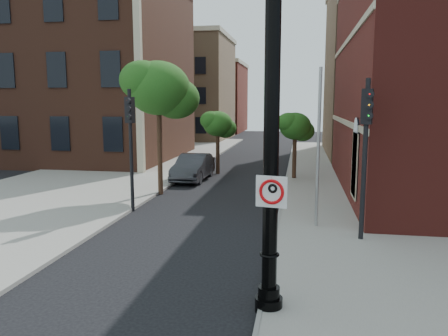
% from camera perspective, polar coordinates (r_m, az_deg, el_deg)
% --- Properties ---
extents(ground, '(120.00, 120.00, 0.00)m').
position_cam_1_polar(ground, '(10.24, -7.28, -17.43)').
color(ground, black).
rests_on(ground, ground).
extents(sidewalk_right, '(8.00, 60.00, 0.12)m').
position_cam_1_polar(sidewalk_right, '(19.55, 19.19, -4.98)').
color(sidewalk_right, gray).
rests_on(sidewalk_right, ground).
extents(sidewalk_left, '(10.00, 50.00, 0.12)m').
position_cam_1_polar(sidewalk_left, '(29.59, -13.65, -0.27)').
color(sidewalk_left, gray).
rests_on(sidewalk_left, ground).
extents(curb_edge, '(0.10, 60.00, 0.14)m').
position_cam_1_polar(curb_edge, '(19.30, 7.50, -4.71)').
color(curb_edge, gray).
rests_on(curb_edge, ground).
extents(victorian_building, '(18.60, 14.60, 17.95)m').
position_cam_1_polar(victorian_building, '(38.00, -20.43, 14.49)').
color(victorian_building, '#582F20').
rests_on(victorian_building, ground).
extents(bg_building_tan_a, '(12.00, 12.00, 12.00)m').
position_cam_1_polar(bg_building_tan_a, '(54.83, -5.78, 10.11)').
color(bg_building_tan_a, '#997653').
rests_on(bg_building_tan_a, ground).
extents(bg_building_red, '(12.00, 12.00, 10.00)m').
position_cam_1_polar(bg_building_red, '(68.40, -2.56, 8.99)').
color(bg_building_red, maroon).
rests_on(bg_building_red, ground).
extents(lamppost, '(0.60, 0.60, 7.09)m').
position_cam_1_polar(lamppost, '(9.02, 6.15, 0.83)').
color(lamppost, black).
rests_on(lamppost, ground).
extents(no_parking_sign, '(0.65, 0.16, 0.66)m').
position_cam_1_polar(no_parking_sign, '(8.94, 6.23, -3.07)').
color(no_parking_sign, white).
rests_on(no_parking_sign, ground).
extents(parked_car, '(1.67, 4.61, 1.51)m').
position_cam_1_polar(parked_car, '(25.37, -4.05, 0.10)').
color(parked_car, '#303035').
rests_on(parked_car, ground).
extents(traffic_signal_left, '(0.35, 0.43, 5.01)m').
position_cam_1_polar(traffic_signal_left, '(18.11, -12.14, 4.89)').
color(traffic_signal_left, black).
rests_on(traffic_signal_left, ground).
extents(traffic_signal_right, '(0.39, 0.46, 5.22)m').
position_cam_1_polar(traffic_signal_right, '(14.31, 18.05, 4.30)').
color(traffic_signal_right, black).
rests_on(traffic_signal_right, ground).
extents(utility_pole, '(0.11, 0.11, 5.67)m').
position_cam_1_polar(utility_pole, '(15.57, 12.21, 2.32)').
color(utility_pole, '#999999').
rests_on(utility_pole, ground).
extents(street_tree_a, '(3.57, 3.23, 6.43)m').
position_cam_1_polar(street_tree_a, '(21.34, -8.41, 10.10)').
color(street_tree_a, '#311F13').
rests_on(street_tree_a, ground).
extents(street_tree_b, '(2.19, 1.98, 3.95)m').
position_cam_1_polar(street_tree_b, '(27.36, -0.76, 5.68)').
color(street_tree_b, '#311F13').
rests_on(street_tree_b, ground).
extents(street_tree_c, '(2.17, 1.96, 3.91)m').
position_cam_1_polar(street_tree_c, '(25.55, 9.33, 5.30)').
color(street_tree_c, '#311F13').
rests_on(street_tree_c, ground).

